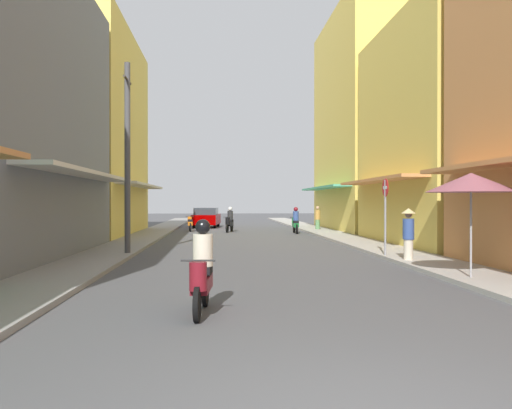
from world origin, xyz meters
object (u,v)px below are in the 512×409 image
motorbike_green (295,222)px  parked_car (206,217)px  motorbike_black (230,221)px  pedestrian_far (408,232)px  utility_pole (127,157)px  motorbike_orange (190,223)px  street_sign_no_entry (385,207)px  vendor_umbrella (471,183)px  motorbike_maroon (202,272)px  pedestrian_crossing (318,219)px

motorbike_green → parked_car: (-5.49, 7.75, 0.04)m
motorbike_black → parked_car: (-1.60, 6.07, 0.04)m
pedestrian_far → utility_pole: utility_pole is taller
motorbike_orange → utility_pole: 15.60m
street_sign_no_entry → motorbike_green: bearing=94.0°
pedestrian_far → vendor_umbrella: bearing=-87.8°
motorbike_black → parked_car: motorbike_black is taller
motorbike_green → parked_car: motorbike_green is taller
pedestrian_far → motorbike_green: bearing=94.5°
motorbike_green → motorbike_maroon: bearing=-102.4°
parked_car → street_sign_no_entry: street_sign_no_entry is taller
street_sign_no_entry → utility_pole: bearing=170.8°
parked_car → pedestrian_far: size_ratio=2.51×
motorbike_maroon → utility_pole: bearing=107.0°
parked_car → utility_pole: (-2.19, -20.18, 2.68)m
motorbike_orange → parked_car: (0.92, 4.91, 0.24)m
utility_pole → vendor_umbrella: bearing=-35.6°
vendor_umbrella → utility_pole: 11.16m
motorbike_orange → pedestrian_far: size_ratio=1.07×
motorbike_maroon → utility_pole: 10.22m
pedestrian_far → street_sign_no_entry: bearing=99.9°
parked_car → vendor_umbrella: vendor_umbrella is taller
motorbike_black → vendor_umbrella: size_ratio=0.70×
motorbike_green → pedestrian_far: (1.21, -15.28, 0.25)m
motorbike_green → utility_pole: 14.87m
motorbike_maroon → street_sign_no_entry: bearing=54.3°
utility_pole → street_sign_no_entry: utility_pole is taller
motorbike_orange → motorbike_black: bearing=-24.7°
pedestrian_far → pedestrian_crossing: 17.75m
pedestrian_far → vendor_umbrella: 3.88m
motorbike_orange → utility_pole: (-1.27, -15.27, 2.92)m
motorbike_maroon → parked_car: 29.61m
motorbike_orange → parked_car: bearing=79.4°
motorbike_orange → pedestrian_crossing: 8.23m
parked_car → motorbike_orange: bearing=-100.6°
pedestrian_far → utility_pole: 9.66m
motorbike_green → pedestrian_crossing: (1.81, 2.46, 0.10)m
parked_car → utility_pole: bearing=-96.2°
motorbike_orange → motorbike_maroon: size_ratio=1.00×
motorbike_green → motorbike_maroon: (-4.80, -21.85, 0.00)m
parked_car → vendor_umbrella: bearing=-75.6°
motorbike_black → vendor_umbrella: vendor_umbrella is taller
parked_car → street_sign_no_entry: (6.45, -21.59, 0.98)m
motorbike_orange → pedestrian_far: 19.66m
pedestrian_far → street_sign_no_entry: street_sign_no_entry is taller
utility_pole → street_sign_no_entry: size_ratio=2.52×
utility_pole → street_sign_no_entry: bearing=-9.2°
pedestrian_crossing → parked_car: bearing=144.1°
parked_car → pedestrian_crossing: bearing=-35.9°
motorbike_orange → utility_pole: utility_pole is taller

